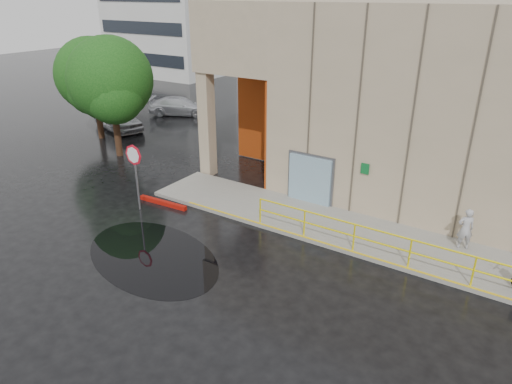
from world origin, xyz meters
TOP-DOWN VIEW (x-y plane):
  - ground at (0.00, 0.00)m, footprint 120.00×120.00m
  - sidewalk at (4.00, 4.50)m, footprint 20.00×3.00m
  - building at (5.10, 10.98)m, footprint 20.00×10.17m
  - guardrail at (4.25, 3.15)m, footprint 9.56×0.06m
  - distant_building at (-28.00, 27.98)m, footprint 12.00×8.08m
  - person at (6.43, 5.37)m, footprint 0.65×0.57m
  - stop_sign at (-5.50, 1.62)m, footprint 0.85×0.10m
  - red_curb at (-5.00, 2.50)m, footprint 2.41×0.34m
  - puddle at (-2.42, -0.75)m, footprint 6.63×5.05m
  - car_a at (-15.52, 9.41)m, footprint 4.86×3.11m
  - car_b at (-20.26, 12.60)m, footprint 4.39×3.15m
  - car_c at (-14.71, 14.50)m, footprint 4.86×3.67m
  - tree_near at (-11.35, 5.80)m, footprint 4.40×4.40m
  - tree_far at (-14.85, 7.42)m, footprint 4.37×4.37m

SIDE VIEW (x-z plane):
  - ground at x=0.00m, z-range 0.00..0.00m
  - puddle at x=-2.42m, z-range 0.00..0.01m
  - sidewalk at x=4.00m, z-range 0.00..0.15m
  - red_curb at x=-5.00m, z-range 0.00..0.18m
  - car_c at x=-14.71m, z-range 0.00..1.31m
  - guardrail at x=4.25m, z-range 0.16..1.19m
  - car_b at x=-20.26m, z-range 0.00..1.38m
  - car_a at x=-15.52m, z-range 0.00..1.54m
  - person at x=6.43m, z-range 0.15..1.66m
  - stop_sign at x=-5.50m, z-range 0.62..3.45m
  - tree_far at x=-14.85m, z-range 0.66..6.69m
  - tree_near at x=-11.35m, z-range 0.81..7.19m
  - building at x=5.10m, z-range 0.21..8.21m
  - distant_building at x=-28.00m, z-range 0.00..15.00m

